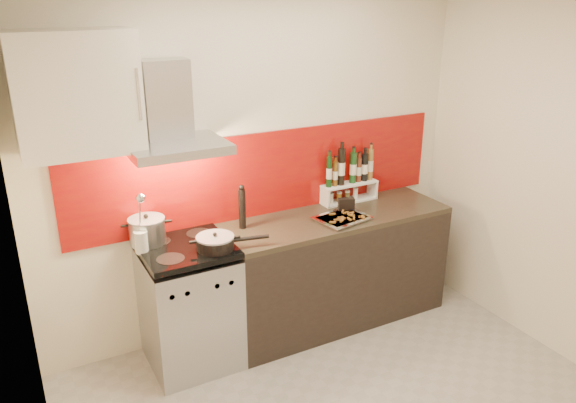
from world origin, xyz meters
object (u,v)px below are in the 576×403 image
range_stove (190,306)px  stock_pot (147,231)px  saute_pan (216,242)px  baking_tray (342,218)px  counter (335,268)px  pepper_mill (242,207)px

range_stove → stock_pot: (-0.21, 0.16, 0.56)m
saute_pan → baking_tray: saute_pan is taller
counter → range_stove: bearing=-179.8°
saute_pan → baking_tray: 1.02m
baking_tray → range_stove: bearing=175.3°
stock_pot → saute_pan: (0.38, -0.30, -0.04)m
range_stove → saute_pan: saute_pan is taller
counter → saute_pan: 1.16m
stock_pot → pepper_mill: size_ratio=0.75×
stock_pot → pepper_mill: 0.68m
pepper_mill → baking_tray: (0.72, -0.21, -0.14)m
range_stove → pepper_mill: (0.47, 0.12, 0.62)m
range_stove → pepper_mill: size_ratio=2.76×
pepper_mill → stock_pot: bearing=176.2°
pepper_mill → saute_pan: bearing=-139.4°
baking_tray → pepper_mill: bearing=163.4°
baking_tray → stock_pot: bearing=169.5°
stock_pot → baking_tray: 1.42m
counter → pepper_mill: size_ratio=5.45×
saute_pan → baking_tray: (1.02, 0.04, -0.04)m
stock_pot → pepper_mill: pepper_mill is taller
range_stove → baking_tray: 1.28m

